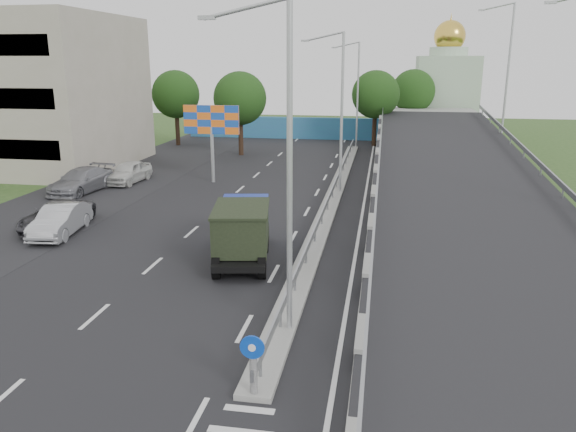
% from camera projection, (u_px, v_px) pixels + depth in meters
% --- Properties ---
extents(road_surface, '(26.00, 90.00, 0.04)m').
position_uv_depth(road_surface, '(273.00, 215.00, 32.02)').
color(road_surface, black).
rests_on(road_surface, ground).
extents(parking_strip, '(8.00, 90.00, 0.05)m').
position_uv_depth(parking_strip, '(64.00, 205.00, 34.14)').
color(parking_strip, black).
rests_on(parking_strip, ground).
extents(median, '(1.00, 44.00, 0.20)m').
position_uv_depth(median, '(332.00, 199.00, 35.30)').
color(median, gray).
rests_on(median, ground).
extents(overpass_ramp, '(10.00, 50.00, 3.50)m').
position_uv_depth(overpass_ramp, '(458.00, 177.00, 33.64)').
color(overpass_ramp, gray).
rests_on(overpass_ramp, ground).
extents(median_guardrail, '(0.09, 44.00, 0.71)m').
position_uv_depth(median_guardrail, '(333.00, 189.00, 35.13)').
color(median_guardrail, gray).
rests_on(median_guardrail, median).
extents(sign_bollard, '(0.64, 0.23, 1.67)m').
position_uv_depth(sign_bollard, '(253.00, 364.00, 14.33)').
color(sign_bollard, black).
rests_on(sign_bollard, median).
extents(lamp_post_near, '(2.74, 0.18, 10.08)m').
position_uv_depth(lamp_post_near, '(283.00, 155.00, 16.66)').
color(lamp_post_near, '#B2B5B7').
rests_on(lamp_post_near, median).
extents(lamp_post_mid, '(2.74, 0.18, 10.08)m').
position_uv_depth(lamp_post_mid, '(339.00, 105.00, 35.65)').
color(lamp_post_mid, '#B2B5B7').
rests_on(lamp_post_mid, median).
extents(lamp_post_far, '(2.74, 0.18, 10.08)m').
position_uv_depth(lamp_post_far, '(356.00, 89.00, 54.64)').
color(lamp_post_far, '#B2B5B7').
rests_on(lamp_post_far, median).
extents(blue_wall, '(30.00, 0.50, 2.40)m').
position_uv_depth(blue_wall, '(320.00, 129.00, 62.24)').
color(blue_wall, teal).
rests_on(blue_wall, ground).
extents(church, '(7.00, 7.00, 13.80)m').
position_uv_depth(church, '(446.00, 88.00, 66.46)').
color(church, '#B2CCAD').
rests_on(church, ground).
extents(billboard, '(4.00, 0.24, 5.50)m').
position_uv_depth(billboard, '(211.00, 124.00, 39.47)').
color(billboard, '#B2B5B7').
rests_on(billboard, ground).
extents(tree_left_mid, '(4.80, 4.80, 7.60)m').
position_uv_depth(tree_left_mid, '(240.00, 99.00, 50.76)').
color(tree_left_mid, black).
rests_on(tree_left_mid, ground).
extents(tree_median_far, '(4.80, 4.80, 7.60)m').
position_uv_depth(tree_median_far, '(376.00, 95.00, 56.40)').
color(tree_median_far, black).
rests_on(tree_median_far, ground).
extents(tree_left_far, '(4.80, 4.80, 7.60)m').
position_uv_depth(tree_left_far, '(176.00, 94.00, 56.81)').
color(tree_left_far, black).
rests_on(tree_left_far, ground).
extents(tree_ramp_far, '(4.80, 4.80, 7.60)m').
position_uv_depth(tree_ramp_far, '(413.00, 91.00, 62.40)').
color(tree_ramp_far, black).
rests_on(tree_ramp_far, ground).
extents(dump_truck, '(3.12, 6.15, 2.59)m').
position_uv_depth(dump_truck, '(243.00, 228.00, 24.53)').
color(dump_truck, black).
rests_on(dump_truck, ground).
extents(parked_car_b, '(2.23, 4.80, 1.52)m').
position_uv_depth(parked_car_b, '(60.00, 220.00, 28.24)').
color(parked_car_b, '#AEB0B4').
rests_on(parked_car_b, ground).
extents(parked_car_c, '(2.62, 5.15, 1.40)m').
position_uv_depth(parked_car_c, '(57.00, 216.00, 29.31)').
color(parked_car_c, '#343439').
rests_on(parked_car_c, ground).
extents(parked_car_d, '(2.80, 5.68, 1.59)m').
position_uv_depth(parked_car_d, '(81.00, 181.00, 37.34)').
color(parked_car_d, gray).
rests_on(parked_car_d, ground).
extents(parked_car_e, '(2.12, 4.67, 1.55)m').
position_uv_depth(parked_car_e, '(129.00, 172.00, 40.26)').
color(parked_car_e, silver).
rests_on(parked_car_e, ground).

